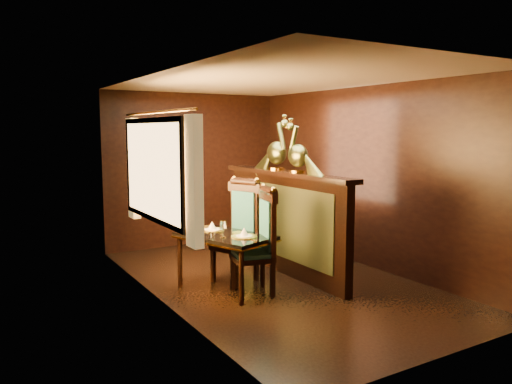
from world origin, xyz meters
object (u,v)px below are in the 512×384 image
Objects in this scene: dining_table at (225,240)px; peacock_left at (298,145)px; chair_left at (262,237)px; peacock_right at (277,143)px; chair_right at (241,227)px.

peacock_left is (1.03, -0.03, 1.10)m from dining_table.
peacock_right reaches higher than chair_left.
peacock_right is at bearing 5.32° from dining_table.
dining_table is 0.45m from chair_left.
chair_right reaches higher than dining_table.
dining_table is at bearing -156.03° from peacock_right.
dining_table is 1.59m from peacock_right.
peacock_right is (1.03, 0.46, 1.12)m from dining_table.
chair_left is at bearing -132.47° from peacock_right.
dining_table is 1.89× the size of peacock_left.
peacock_right reaches higher than chair_right.
peacock_left is 0.49m from peacock_right.
peacock_right is at bearing -3.69° from chair_right.
peacock_right is (0.72, 0.78, 1.07)m from chair_left.
chair_right is (0.06, 0.60, 0.02)m from chair_left.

